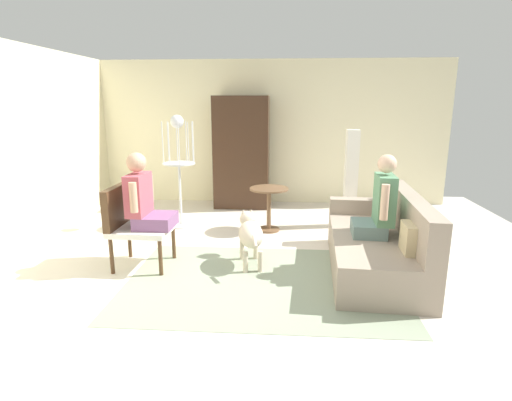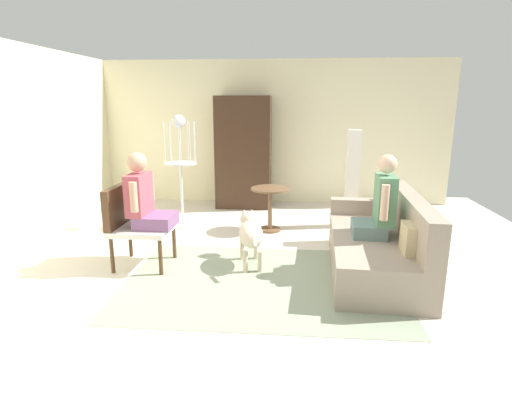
# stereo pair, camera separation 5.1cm
# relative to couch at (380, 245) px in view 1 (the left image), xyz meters

# --- Properties ---
(ground_plane) EXTENTS (7.70, 7.70, 0.00)m
(ground_plane) POSITION_rel_couch_xyz_m (-1.42, -0.14, -0.29)
(ground_plane) COLOR beige
(back_wall) EXTENTS (6.45, 0.12, 2.52)m
(back_wall) POSITION_rel_couch_xyz_m (-1.42, 3.14, 0.97)
(back_wall) COLOR beige
(back_wall) RESTS_ON ground
(area_rug) EXTENTS (2.77, 1.95, 0.01)m
(area_rug) POSITION_rel_couch_xyz_m (-1.26, -0.41, -0.29)
(area_rug) COLOR gray
(area_rug) RESTS_ON ground
(couch) EXTENTS (1.02, 1.99, 0.84)m
(couch) POSITION_rel_couch_xyz_m (0.00, 0.00, 0.00)
(couch) COLOR gray
(couch) RESTS_ON ground
(armchair) EXTENTS (0.65, 0.60, 0.91)m
(armchair) POSITION_rel_couch_xyz_m (-2.73, -0.06, 0.24)
(armchair) COLOR #4C331E
(armchair) RESTS_ON ground
(person_on_couch) EXTENTS (0.43, 0.57, 0.87)m
(person_on_couch) POSITION_rel_couch_xyz_m (-0.04, -0.02, 0.47)
(person_on_couch) COLOR slate
(person_on_armchair) EXTENTS (0.48, 0.57, 0.82)m
(person_on_armchair) POSITION_rel_couch_xyz_m (-2.57, -0.07, 0.49)
(person_on_armchair) COLOR #7F527E
(round_end_table) EXTENTS (0.55, 0.55, 0.63)m
(round_end_table) POSITION_rel_couch_xyz_m (-1.26, 1.33, 0.13)
(round_end_table) COLOR brown
(round_end_table) RESTS_ON ground
(dog) EXTENTS (0.37, 0.85, 0.57)m
(dog) POSITION_rel_couch_xyz_m (-1.42, 0.07, 0.08)
(dog) COLOR beige
(dog) RESTS_ON ground
(bird_cage_stand) EXTENTS (0.47, 0.47, 1.63)m
(bird_cage_stand) POSITION_rel_couch_xyz_m (-2.57, 1.45, 0.65)
(bird_cage_stand) COLOR silver
(bird_cage_stand) RESTS_ON ground
(column_lamp) EXTENTS (0.20, 0.20, 1.42)m
(column_lamp) POSITION_rel_couch_xyz_m (-0.09, 1.66, 0.41)
(column_lamp) COLOR #4C4742
(column_lamp) RESTS_ON ground
(armoire_cabinet) EXTENTS (0.93, 0.56, 1.90)m
(armoire_cabinet) POSITION_rel_couch_xyz_m (-1.80, 2.73, 0.66)
(armoire_cabinet) COLOR #382316
(armoire_cabinet) RESTS_ON ground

